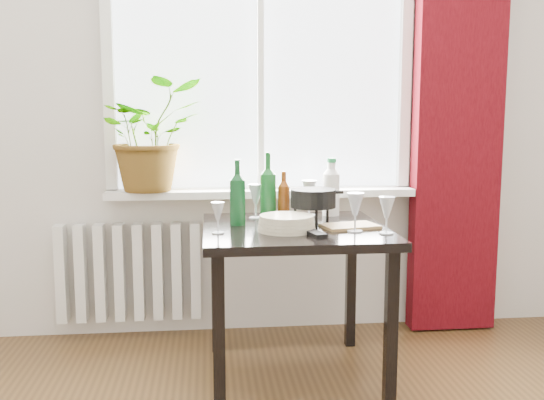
{
  "coord_description": "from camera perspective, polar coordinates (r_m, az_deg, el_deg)",
  "views": [
    {
      "loc": [
        -0.3,
        -1.22,
        1.26
      ],
      "look_at": [
        -0.01,
        1.55,
        0.87
      ],
      "focal_mm": 40.0,
      "sensor_mm": 36.0,
      "label": 1
    }
  ],
  "objects": [
    {
      "name": "cleaning_bottle",
      "position": [
        3.16,
        5.59,
        1.3
      ],
      "size": [
        0.1,
        0.1,
        0.31
      ],
      "primitive_type": null,
      "rotation": [
        0.0,
        0.0,
        0.17
      ],
      "color": "white",
      "rests_on": "table"
    },
    {
      "name": "potted_plant",
      "position": [
        3.38,
        -11.39,
        5.99
      ],
      "size": [
        0.69,
        0.66,
        0.61
      ],
      "primitive_type": "imported",
      "rotation": [
        0.0,
        0.0,
        0.41
      ],
      "color": "#427E21",
      "rests_on": "windowsill"
    },
    {
      "name": "radiator",
      "position": [
        3.54,
        -13.28,
        -6.6
      ],
      "size": [
        0.8,
        0.1,
        0.55
      ],
      "color": "silver",
      "rests_on": "ground"
    },
    {
      "name": "wineglass_back_center",
      "position": [
        3.14,
        3.52,
        0.23
      ],
      "size": [
        0.11,
        0.11,
        0.19
      ],
      "primitive_type": null,
      "rotation": [
        0.0,
        0.0,
        0.38
      ],
      "color": "silver",
      "rests_on": "table"
    },
    {
      "name": "cutting_board",
      "position": [
        2.84,
        7.34,
        -2.45
      ],
      "size": [
        0.28,
        0.21,
        0.01
      ],
      "primitive_type": "cube",
      "rotation": [
        0.0,
        0.0,
        0.22
      ],
      "color": "#9E7B47",
      "rests_on": "table"
    },
    {
      "name": "wineglass_back_left",
      "position": [
        3.06,
        -1.54,
        -0.08
      ],
      "size": [
        0.09,
        0.09,
        0.18
      ],
      "primitive_type": null,
      "rotation": [
        0.0,
        0.0,
        0.24
      ],
      "color": "#AFB4BC",
      "rests_on": "table"
    },
    {
      "name": "wineglass_front_right",
      "position": [
        2.73,
        7.84,
        -1.12
      ],
      "size": [
        0.1,
        0.1,
        0.18
      ],
      "primitive_type": null,
      "rotation": [
        0.0,
        0.0,
        0.39
      ],
      "color": "silver",
      "rests_on": "table"
    },
    {
      "name": "window",
      "position": [
        3.47,
        -1.12,
        13.63
      ],
      "size": [
        1.72,
        0.08,
        1.62
      ],
      "color": "white",
      "rests_on": "ground"
    },
    {
      "name": "tv_remote",
      "position": [
        2.64,
        3.91,
        -3.13
      ],
      "size": [
        0.1,
        0.18,
        0.02
      ],
      "primitive_type": "cube",
      "rotation": [
        0.0,
        0.0,
        0.27
      ],
      "color": "black",
      "rests_on": "table"
    },
    {
      "name": "wineglass_far_right",
      "position": [
        2.7,
        10.74,
        -1.38
      ],
      "size": [
        0.08,
        0.08,
        0.17
      ],
      "primitive_type": null,
      "rotation": [
        0.0,
        0.0,
        -0.16
      ],
      "color": "silver",
      "rests_on": "table"
    },
    {
      "name": "windowsill",
      "position": [
        3.41,
        -0.99,
        0.69
      ],
      "size": [
        1.72,
        0.2,
        0.04
      ],
      "color": "white",
      "rests_on": "ground"
    },
    {
      "name": "curtain",
      "position": [
        3.63,
        17.12,
        8.23
      ],
      "size": [
        0.5,
        0.12,
        2.56
      ],
      "color": "#39050A",
      "rests_on": "ground"
    },
    {
      "name": "table",
      "position": [
        2.87,
        2.1,
        -4.31
      ],
      "size": [
        0.85,
        0.85,
        0.74
      ],
      "color": "black",
      "rests_on": "ground"
    },
    {
      "name": "fondue_pot",
      "position": [
        2.91,
        3.88,
        -0.61
      ],
      "size": [
        0.29,
        0.27,
        0.17
      ],
      "primitive_type": null,
      "rotation": [
        0.0,
        0.0,
        0.24
      ],
      "color": "black",
      "rests_on": "table"
    },
    {
      "name": "bottle_amber",
      "position": [
        3.01,
        1.11,
        0.44
      ],
      "size": [
        0.08,
        0.08,
        0.25
      ],
      "primitive_type": null,
      "rotation": [
        0.0,
        0.0,
        -0.41
      ],
      "color": "#672E0B",
      "rests_on": "table"
    },
    {
      "name": "plate_stack",
      "position": [
        2.73,
        1.38,
        -2.2
      ],
      "size": [
        0.31,
        0.31,
        0.07
      ],
      "primitive_type": "cylinder",
      "rotation": [
        0.0,
        0.0,
        0.2
      ],
      "color": "beige",
      "rests_on": "table"
    },
    {
      "name": "wine_bottle_right",
      "position": [
        3.0,
        -0.37,
        1.34
      ],
      "size": [
        0.09,
        0.09,
        0.34
      ],
      "primitive_type": null,
      "rotation": [
        0.0,
        0.0,
        -0.19
      ],
      "color": "#0E4918",
      "rests_on": "table"
    },
    {
      "name": "wineglass_front_left",
      "position": [
        2.67,
        -5.12,
        -1.66
      ],
      "size": [
        0.07,
        0.07,
        0.14
      ],
      "primitive_type": null,
      "rotation": [
        0.0,
        0.0,
        0.25
      ],
      "color": "silver",
      "rests_on": "table"
    },
    {
      "name": "wine_bottle_left",
      "position": [
        2.87,
        -3.27,
        0.77
      ],
      "size": [
        0.1,
        0.1,
        0.32
      ],
      "primitive_type": null,
      "rotation": [
        0.0,
        0.0,
        0.41
      ],
      "color": "#0B3A17",
      "rests_on": "table"
    }
  ]
}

